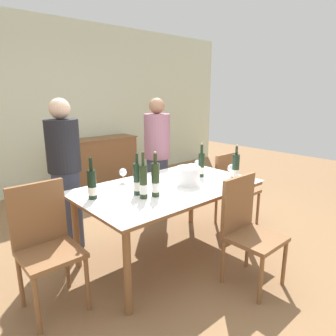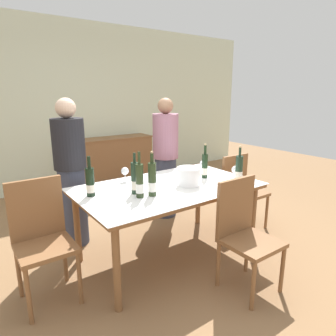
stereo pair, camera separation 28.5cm
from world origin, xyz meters
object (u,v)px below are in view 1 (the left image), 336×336
wine_bottle_2 (155,181)px  ice_bucket (188,175)px  wine_bottle_0 (92,185)px  wine_glass_2 (123,173)px  dining_table (168,192)px  person_host (66,177)px  wine_bottle_3 (137,180)px  chair_near_front (247,225)px  wine_bottle_4 (236,168)px  wine_bottle_1 (143,182)px  wine_glass_1 (232,168)px  wine_bottle_5 (201,165)px  person_guest_left (157,159)px  chair_left_end (45,239)px  chair_right_end (233,184)px  sideboard_cabinet (99,161)px  wine_glass_0 (198,163)px

wine_bottle_2 → ice_bucket: bearing=6.2°
wine_bottle_0 → wine_glass_2: wine_bottle_0 is taller
dining_table → person_host: 1.07m
wine_bottle_3 → wine_glass_2: (0.10, 0.39, -0.03)m
chair_near_front → ice_bucket: bearing=95.6°
wine_bottle_2 → wine_bottle_4: size_ratio=1.07×
wine_bottle_1 → chair_near_front: size_ratio=0.43×
wine_glass_1 → wine_glass_2: bearing=148.4°
wine_bottle_3 → wine_bottle_5: (0.85, 0.02, -0.01)m
wine_bottle_0 → person_guest_left: size_ratio=0.23×
ice_bucket → chair_near_front: 0.73m
wine_glass_1 → chair_near_front: 0.78m
wine_bottle_4 → person_host: person_host is taller
wine_bottle_4 → chair_left_end: (-1.82, 0.40, -0.32)m
chair_right_end → dining_table: bearing=-175.9°
sideboard_cabinet → person_guest_left: (-0.14, -1.82, 0.36)m
wine_glass_1 → chair_near_front: chair_near_front is taller
person_host → wine_bottle_5: bearing=-35.1°
wine_bottle_1 → wine_bottle_5: bearing=8.5°
wine_bottle_2 → chair_near_front: (0.52, -0.60, -0.36)m
wine_bottle_0 → wine_bottle_4: bearing=-18.9°
dining_table → wine_bottle_5: bearing=1.4°
dining_table → wine_bottle_5: (0.49, 0.01, 0.19)m
wine_glass_1 → chair_left_end: (-1.88, 0.30, -0.29)m
wine_bottle_1 → wine_bottle_5: 0.88m
sideboard_cabinet → chair_near_front: size_ratio=1.49×
dining_table → wine_bottle_4: (0.66, -0.31, 0.19)m
chair_near_front → person_host: person_host is taller
wine_glass_0 → wine_bottle_3: bearing=-168.9°
ice_bucket → wine_glass_2: ice_bucket is taller
wine_bottle_4 → chair_right_end: size_ratio=0.42×
chair_near_front → wine_bottle_2: bearing=130.7°
wine_bottle_4 → dining_table: bearing=155.0°
ice_bucket → wine_bottle_2: (-0.45, -0.05, 0.05)m
wine_bottle_1 → person_guest_left: bearing=45.6°
wine_bottle_3 → chair_right_end: 1.58m
wine_glass_0 → wine_glass_2: bearing=167.3°
person_host → person_guest_left: size_ratio=1.01×
ice_bucket → wine_bottle_4: (0.48, -0.21, 0.03)m
ice_bucket → wine_bottle_4: wine_bottle_4 is taller
wine_bottle_2 → chair_left_end: wine_bottle_2 is taller
wine_bottle_5 → wine_glass_2: (-0.75, 0.37, -0.02)m
dining_table → wine_bottle_2: wine_bottle_2 is taller
wine_bottle_2 → person_host: 1.05m
wine_glass_2 → wine_glass_0: bearing=-12.7°
sideboard_cabinet → person_host: (-1.40, -1.87, 0.37)m
ice_bucket → chair_left_end: size_ratio=0.24×
chair_right_end → person_host: (-1.84, 0.74, 0.28)m
ice_bucket → wine_glass_1: size_ratio=1.66×
wine_bottle_0 → wine_bottle_4: size_ratio=0.96×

